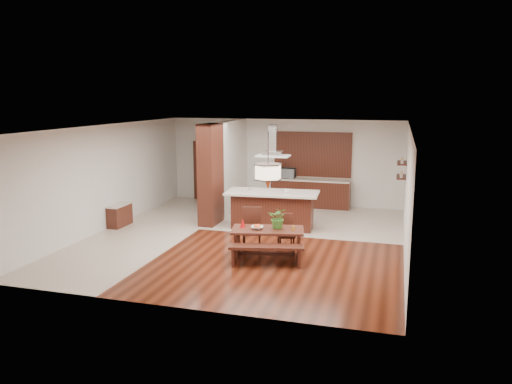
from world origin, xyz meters
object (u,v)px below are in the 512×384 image
(fruit_bowl, at_px, (257,228))
(range_hood, at_px, (273,141))
(dining_bench, at_px, (266,256))
(hallway_console, at_px, (120,215))
(pendant_lantern, at_px, (268,161))
(dining_chair_left, at_px, (252,230))
(dining_chair_right, at_px, (286,233))
(island_cup, at_px, (286,191))
(microwave, at_px, (286,173))
(foliage_plant, at_px, (278,218))
(dining_table, at_px, (268,236))
(kitchen_island, at_px, (273,209))

(fruit_bowl, distance_m, range_hood, 3.18)
(dining_bench, bearing_deg, hallway_console, 156.37)
(dining_bench, xyz_separation_m, pendant_lantern, (-0.12, 0.58, 2.01))
(range_hood, bearing_deg, dining_chair_left, -89.37)
(hallway_console, xyz_separation_m, dining_chair_right, (5.08, -1.00, 0.13))
(island_cup, xyz_separation_m, microwave, (-0.69, 3.13, 0.01))
(foliage_plant, distance_m, range_hood, 2.99)
(dining_table, distance_m, range_hood, 3.27)
(dining_chair_right, height_order, foliage_plant, foliage_plant)
(dining_chair_left, relative_size, kitchen_island, 0.39)
(kitchen_island, bearing_deg, dining_chair_left, -93.52)
(dining_chair_right, distance_m, range_hood, 2.95)
(dining_chair_right, bearing_deg, fruit_bowl, -150.66)
(island_cup, bearing_deg, hallway_console, -169.27)
(fruit_bowl, distance_m, island_cup, 2.57)
(pendant_lantern, distance_m, island_cup, 2.70)
(microwave, bearing_deg, foliage_plant, -78.75)
(dining_table, xyz_separation_m, fruit_bowl, (-0.23, -0.09, 0.21))
(island_cup, relative_size, microwave, 0.23)
(foliage_plant, xyz_separation_m, fruit_bowl, (-0.45, -0.19, -0.21))
(hallway_console, distance_m, foliage_plant, 5.25)
(kitchen_island, bearing_deg, island_cup, -18.27)
(foliage_plant, bearing_deg, dining_table, -155.33)
(dining_table, bearing_deg, fruit_bowl, -159.47)
(fruit_bowl, bearing_deg, island_cup, 87.42)
(island_cup, bearing_deg, pendant_lantern, -87.30)
(pendant_lantern, relative_size, island_cup, 9.59)
(hallway_console, relative_size, kitchen_island, 0.34)
(dining_chair_left, bearing_deg, kitchen_island, 75.46)
(pendant_lantern, bearing_deg, fruit_bowl, -159.47)
(fruit_bowl, bearing_deg, dining_bench, -54.69)
(pendant_lantern, bearing_deg, microwave, 98.26)
(pendant_lantern, bearing_deg, dining_chair_left, 140.88)
(foliage_plant, bearing_deg, dining_chair_left, 157.13)
(hallway_console, distance_m, dining_bench, 5.35)
(microwave, bearing_deg, fruit_bowl, -83.57)
(dining_chair_right, xyz_separation_m, foliage_plant, (-0.08, -0.47, 0.48))
(fruit_bowl, xyz_separation_m, kitchen_island, (-0.29, 2.64, -0.17))
(dining_bench, xyz_separation_m, foliage_plant, (0.10, 0.68, 0.70))
(dining_bench, xyz_separation_m, kitchen_island, (-0.64, 3.13, 0.31))
(dining_chair_left, relative_size, dining_chair_right, 1.15)
(dining_table, xyz_separation_m, dining_chair_left, (-0.50, 0.41, 0.02))
(dining_bench, bearing_deg, fruit_bowl, 125.31)
(fruit_bowl, xyz_separation_m, range_hood, (-0.29, 2.64, 1.75))
(hallway_console, relative_size, dining_chair_left, 0.85)
(pendant_lantern, xyz_separation_m, microwave, (-0.81, 5.58, -1.13))
(fruit_bowl, bearing_deg, kitchen_island, 96.35)
(pendant_lantern, relative_size, foliage_plant, 2.64)
(dining_table, bearing_deg, dining_bench, -78.41)
(hallway_console, height_order, kitchen_island, kitchen_island)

